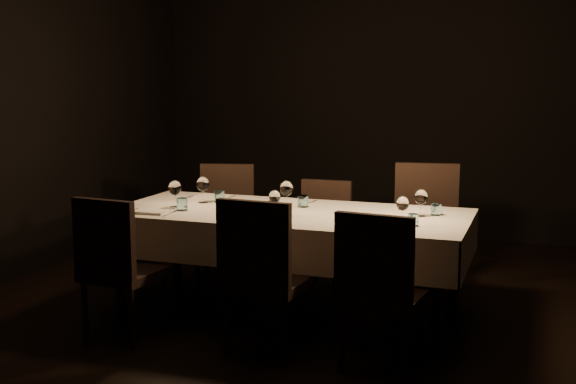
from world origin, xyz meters
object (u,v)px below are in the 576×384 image
(chair_near_left, at_px, (116,262))
(chair_far_right, at_px, (426,225))
(chair_far_center, at_px, (323,229))
(dining_table, at_px, (288,222))
(chair_far_left, at_px, (225,216))
(chair_near_right, at_px, (379,284))
(chair_near_center, at_px, (262,270))

(chair_near_left, relative_size, chair_far_right, 0.91)
(chair_far_right, bearing_deg, chair_far_center, 173.97)
(dining_table, xyz_separation_m, chair_far_left, (-0.85, 0.80, -0.16))
(chair_near_left, relative_size, chair_near_right, 1.00)
(chair_near_right, height_order, chair_far_left, chair_far_left)
(chair_near_right, xyz_separation_m, chair_far_right, (0.01, 1.59, 0.04))
(chair_far_right, bearing_deg, chair_near_center, -123.18)
(chair_far_right, bearing_deg, dining_table, -144.37)
(chair_near_left, xyz_separation_m, chair_far_left, (0.03, 1.63, 0.01))
(chair_far_left, height_order, chair_far_center, chair_far_left)
(dining_table, distance_m, chair_near_center, 0.79)
(chair_far_left, bearing_deg, chair_near_center, -73.40)
(chair_near_center, height_order, chair_near_right, chair_near_center)
(chair_far_center, bearing_deg, chair_far_left, 178.02)
(dining_table, height_order, chair_near_center, chair_near_center)
(dining_table, bearing_deg, chair_far_left, 136.80)
(chair_near_center, distance_m, chair_far_center, 1.56)
(chair_near_center, height_order, chair_far_right, chair_far_right)
(chair_near_left, relative_size, chair_far_left, 0.98)
(chair_near_left, height_order, chair_near_center, chair_near_center)
(chair_near_center, distance_m, chair_far_right, 1.75)
(chair_near_right, relative_size, chair_far_left, 0.98)
(chair_far_right, bearing_deg, chair_far_left, 172.17)
(dining_table, height_order, chair_near_right, chair_near_right)
(chair_near_left, xyz_separation_m, chair_near_right, (1.71, 0.06, 0.00))
(chair_near_right, bearing_deg, chair_far_center, -56.41)
(dining_table, height_order, chair_far_center, chair_far_center)
(dining_table, bearing_deg, chair_far_right, 43.98)
(dining_table, distance_m, chair_near_right, 1.15)
(chair_far_left, xyz_separation_m, chair_far_center, (0.87, -0.02, -0.04))
(chair_near_left, bearing_deg, chair_far_left, -85.36)
(chair_far_left, bearing_deg, chair_far_center, -16.04)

